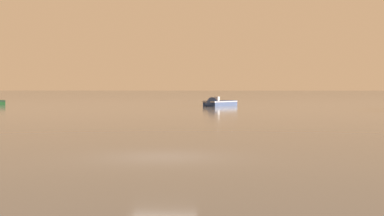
% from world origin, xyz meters
% --- Properties ---
extents(ground_plane, '(800.00, 800.00, 0.00)m').
position_xyz_m(ground_plane, '(0.00, 0.00, 0.00)').
color(ground_plane, gray).
extents(motorboat_moored_3, '(5.30, 6.01, 2.05)m').
position_xyz_m(motorboat_moored_3, '(1.52, 56.93, 0.28)').
color(motorboat_moored_3, navy).
rests_on(motorboat_moored_3, ground).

